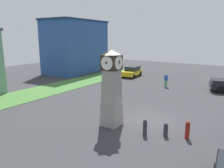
% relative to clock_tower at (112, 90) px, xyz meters
% --- Properties ---
extents(ground_plane, '(75.81, 75.81, 0.00)m').
position_rel_clock_tower_xyz_m(ground_plane, '(2.40, -1.79, -2.57)').
color(ground_plane, '#38383A').
extents(clock_tower, '(1.50, 1.43, 5.30)m').
position_rel_clock_tower_xyz_m(clock_tower, '(0.00, 0.00, 0.00)').
color(clock_tower, gray).
rests_on(clock_tower, ground_plane).
extents(bollard_near_tower, '(0.27, 0.27, 1.13)m').
position_rel_clock_tower_xyz_m(bollard_near_tower, '(0.78, -5.07, -2.00)').
color(bollard_near_tower, maroon).
rests_on(bollard_near_tower, ground_plane).
extents(bollard_mid_row, '(0.28, 0.28, 0.87)m').
position_rel_clock_tower_xyz_m(bollard_mid_row, '(0.39, -3.84, -2.13)').
color(bollard_mid_row, '#333338').
rests_on(bollard_mid_row, ground_plane).
extents(bollard_far_row, '(0.27, 0.27, 1.06)m').
position_rel_clock_tower_xyz_m(bollard_far_row, '(-0.22, -2.70, -2.03)').
color(bollard_far_row, '#333338').
rests_on(bollard_far_row, ground_plane).
extents(car_silver_hatch, '(4.49, 2.30, 1.59)m').
position_rel_clock_tower_xyz_m(car_silver_hatch, '(17.98, 8.17, -1.76)').
color(car_silver_hatch, gold).
rests_on(car_silver_hatch, ground_plane).
extents(pedestrian_crossing_lot, '(0.26, 0.41, 1.70)m').
position_rel_clock_tower_xyz_m(pedestrian_crossing_lot, '(13.80, 1.08, -1.59)').
color(pedestrian_crossing_lot, '#338C4C').
rests_on(pedestrian_crossing_lot, ground_plane).
extents(storefront_low_left, '(12.10, 6.92, 9.00)m').
position_rel_clock_tower_xyz_m(storefront_low_left, '(16.76, 18.74, 1.94)').
color(storefront_low_left, '#2D5193').
rests_on(storefront_low_left, ground_plane).
extents(grass_verge_far, '(45.49, 4.92, 0.04)m').
position_rel_clock_tower_xyz_m(grass_verge_far, '(1.36, 12.11, -2.55)').
color(grass_verge_far, '#477A38').
rests_on(grass_verge_far, ground_plane).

